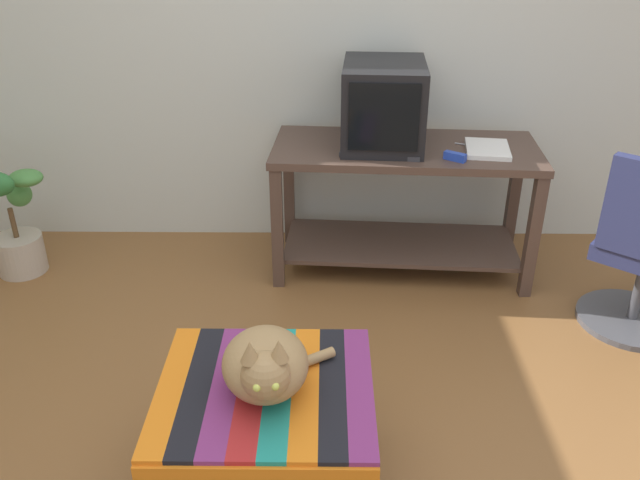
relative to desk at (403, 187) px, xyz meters
The scene contains 10 objects.
back_wall 1.05m from the desk, 137.57° to the left, with size 8.00×0.10×2.60m, color silver.
desk is the anchor object (origin of this frame).
tv_monitor 0.45m from the desk, 162.86° to the left, with size 0.45×0.55×0.42m.
keyboard 0.31m from the desk, 137.96° to the right, with size 0.40×0.15×0.02m, color #333338.
book 0.48m from the desk, 10.06° to the right, with size 0.22×0.28×0.02m, color white.
ottoman_with_blanket 1.73m from the desk, 110.91° to the right, with size 0.70×0.66×0.45m.
cat 1.73m from the desk, 110.31° to the right, with size 0.38×0.39×0.28m.
potted_plant 2.12m from the desk, behind, with size 0.45×0.38×0.66m.
stapler 0.39m from the desk, 43.19° to the right, with size 0.04×0.11×0.04m, color #2342B7.
pen 0.40m from the desk, ahead, with size 0.01×0.01×0.14m, color #B7B7BC.
Camera 1 is at (0.08, -1.67, 1.87)m, focal length 36.95 mm.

